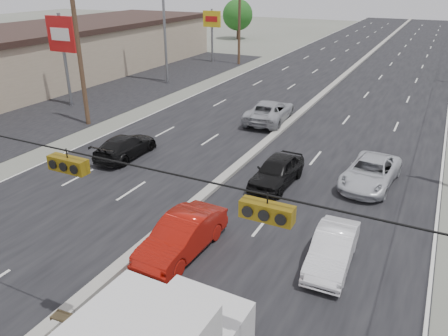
{
  "coord_description": "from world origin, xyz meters",
  "views": [
    {
      "loc": [
        8.99,
        -6.77,
        9.52
      ],
      "look_at": [
        1.58,
        8.02,
        2.2
      ],
      "focal_mm": 35.0,
      "sensor_mm": 36.0,
      "label": 1
    }
  ],
  "objects_px": {
    "red_sedan": "(182,236)",
    "oncoming_far": "(270,111)",
    "pole_sign_mid": "(62,39)",
    "queue_car_a": "(277,171)",
    "pole_sign_far": "(212,23)",
    "queue_car_c": "(370,173)",
    "utility_pole_left_b": "(79,49)",
    "tree_left_far": "(238,15)",
    "queue_car_b": "(332,250)",
    "utility_pole_left_c": "(239,18)",
    "oncoming_near": "(126,146)"
  },
  "relations": [
    {
      "from": "red_sedan",
      "to": "utility_pole_left_c",
      "type": "bearing_deg",
      "value": 113.63
    },
    {
      "from": "pole_sign_far",
      "to": "tree_left_far",
      "type": "distance_m",
      "value": 20.89
    },
    {
      "from": "red_sedan",
      "to": "queue_car_c",
      "type": "distance_m",
      "value": 10.46
    },
    {
      "from": "queue_car_a",
      "to": "oncoming_far",
      "type": "bearing_deg",
      "value": 115.85
    },
    {
      "from": "utility_pole_left_b",
      "to": "queue_car_a",
      "type": "bearing_deg",
      "value": -11.76
    },
    {
      "from": "pole_sign_far",
      "to": "tree_left_far",
      "type": "xyz_separation_m",
      "value": [
        -6.0,
        20.0,
        -0.69
      ]
    },
    {
      "from": "utility_pole_left_b",
      "to": "pole_sign_mid",
      "type": "xyz_separation_m",
      "value": [
        -4.5,
        3.0,
        0.01
      ]
    },
    {
      "from": "utility_pole_left_b",
      "to": "oncoming_far",
      "type": "xyz_separation_m",
      "value": [
        11.1,
        6.14,
        -4.35
      ]
    },
    {
      "from": "utility_pole_left_b",
      "to": "pole_sign_mid",
      "type": "relative_size",
      "value": 1.43
    },
    {
      "from": "pole_sign_mid",
      "to": "tree_left_far",
      "type": "distance_m",
      "value": 42.32
    },
    {
      "from": "tree_left_far",
      "to": "queue_car_c",
      "type": "bearing_deg",
      "value": -58.14
    },
    {
      "from": "tree_left_far",
      "to": "red_sedan",
      "type": "bearing_deg",
      "value": -66.98
    },
    {
      "from": "pole_sign_far",
      "to": "pole_sign_mid",
      "type": "bearing_deg",
      "value": -92.6
    },
    {
      "from": "red_sedan",
      "to": "queue_car_c",
      "type": "relative_size",
      "value": 0.92
    },
    {
      "from": "utility_pole_left_c",
      "to": "queue_car_b",
      "type": "distance_m",
      "value": 38.84
    },
    {
      "from": "queue_car_b",
      "to": "queue_car_c",
      "type": "height_order",
      "value": "queue_car_c"
    },
    {
      "from": "queue_car_b",
      "to": "red_sedan",
      "type": "bearing_deg",
      "value": -163.51
    },
    {
      "from": "queue_car_c",
      "to": "oncoming_far",
      "type": "relative_size",
      "value": 0.87
    },
    {
      "from": "queue_car_c",
      "to": "pole_sign_mid",
      "type": "bearing_deg",
      "value": 175.1
    },
    {
      "from": "utility_pole_left_c",
      "to": "pole_sign_mid",
      "type": "relative_size",
      "value": 1.43
    },
    {
      "from": "tree_left_far",
      "to": "utility_pole_left_c",
      "type": "bearing_deg",
      "value": -64.59
    },
    {
      "from": "red_sedan",
      "to": "oncoming_far",
      "type": "height_order",
      "value": "oncoming_far"
    },
    {
      "from": "pole_sign_mid",
      "to": "queue_car_a",
      "type": "distance_m",
      "value": 20.98
    },
    {
      "from": "utility_pole_left_b",
      "to": "queue_car_c",
      "type": "bearing_deg",
      "value": -3.53
    },
    {
      "from": "utility_pole_left_b",
      "to": "oncoming_near",
      "type": "xyz_separation_m",
      "value": [
        6.16,
        -3.63,
        -4.47
      ]
    },
    {
      "from": "queue_car_b",
      "to": "oncoming_near",
      "type": "bearing_deg",
      "value": 157.19
    },
    {
      "from": "pole_sign_mid",
      "to": "oncoming_far",
      "type": "relative_size",
      "value": 1.28
    },
    {
      "from": "queue_car_c",
      "to": "oncoming_far",
      "type": "xyz_separation_m",
      "value": [
        -8.1,
        7.32,
        0.1
      ]
    },
    {
      "from": "pole_sign_mid",
      "to": "tree_left_far",
      "type": "height_order",
      "value": "pole_sign_mid"
    },
    {
      "from": "pole_sign_far",
      "to": "queue_car_c",
      "type": "height_order",
      "value": "pole_sign_far"
    },
    {
      "from": "red_sedan",
      "to": "queue_car_a",
      "type": "height_order",
      "value": "red_sedan"
    },
    {
      "from": "queue_car_c",
      "to": "utility_pole_left_b",
      "type": "bearing_deg",
      "value": -178.41
    },
    {
      "from": "oncoming_near",
      "to": "oncoming_far",
      "type": "distance_m",
      "value": 10.95
    },
    {
      "from": "queue_car_b",
      "to": "queue_car_c",
      "type": "relative_size",
      "value": 0.81
    },
    {
      "from": "queue_car_a",
      "to": "pole_sign_far",
      "type": "bearing_deg",
      "value": 126.11
    },
    {
      "from": "pole_sign_mid",
      "to": "oncoming_far",
      "type": "xyz_separation_m",
      "value": [
        15.6,
        3.14,
        -4.35
      ]
    },
    {
      "from": "utility_pole_left_c",
      "to": "queue_car_b",
      "type": "relative_size",
      "value": 2.6
    },
    {
      "from": "red_sedan",
      "to": "tree_left_far",
      "type": "bearing_deg",
      "value": 115.02
    },
    {
      "from": "utility_pole_left_c",
      "to": "pole_sign_far",
      "type": "bearing_deg",
      "value": -180.0
    },
    {
      "from": "pole_sign_mid",
      "to": "queue_car_b",
      "type": "height_order",
      "value": "pole_sign_mid"
    },
    {
      "from": "pole_sign_far",
      "to": "oncoming_far",
      "type": "distance_m",
      "value": 24.13
    },
    {
      "from": "pole_sign_far",
      "to": "queue_car_a",
      "type": "distance_m",
      "value": 33.91
    },
    {
      "from": "queue_car_a",
      "to": "pole_sign_mid",
      "type": "bearing_deg",
      "value": 165.28
    },
    {
      "from": "utility_pole_left_c",
      "to": "queue_car_b",
      "type": "xyz_separation_m",
      "value": [
        19.13,
        -33.5,
        -4.47
      ]
    },
    {
      "from": "tree_left_far",
      "to": "oncoming_far",
      "type": "relative_size",
      "value": 1.12
    },
    {
      "from": "tree_left_far",
      "to": "queue_car_c",
      "type": "relative_size",
      "value": 1.28
    },
    {
      "from": "pole_sign_mid",
      "to": "red_sedan",
      "type": "bearing_deg",
      "value": -35.64
    },
    {
      "from": "pole_sign_mid",
      "to": "queue_car_a",
      "type": "xyz_separation_m",
      "value": [
        19.57,
        -6.14,
        -4.41
      ]
    },
    {
      "from": "red_sedan",
      "to": "queue_car_a",
      "type": "bearing_deg",
      "value": 83.27
    },
    {
      "from": "utility_pole_left_c",
      "to": "pole_sign_far",
      "type": "distance_m",
      "value": 3.57
    }
  ]
}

